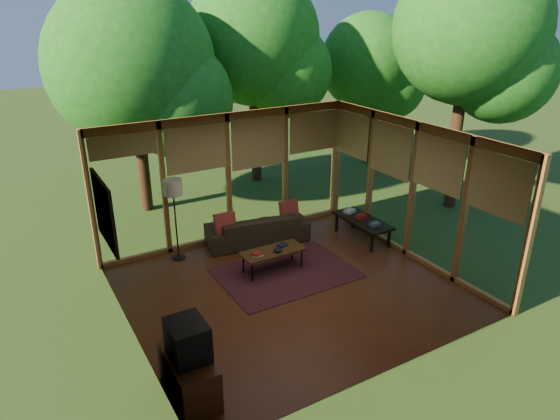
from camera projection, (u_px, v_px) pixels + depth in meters
floor at (290, 289)px, 8.86m from camera, size 5.50×5.50×0.00m
ceiling at (292, 141)px, 7.83m from camera, size 5.50×5.50×0.00m
wall_left at (126, 258)px, 7.07m from camera, size 0.04×5.00×2.70m
wall_front at (393, 287)px, 6.35m from camera, size 5.50×0.04×2.70m
window_wall_back at (228, 178)px, 10.35m from camera, size 5.50×0.12×2.70m
window_wall_right at (412, 191)px, 9.63m from camera, size 0.12×5.00×2.70m
exterior_lawn at (361, 138)px, 18.98m from camera, size 40.00×40.00×0.00m
tree_nw at (131, 65)px, 11.11m from camera, size 3.78×3.78×5.32m
tree_ne at (253, 38)px, 13.08m from camera, size 3.53×3.53×5.65m
tree_se at (470, 28)px, 10.92m from camera, size 3.38×3.38×5.92m
tree_far at (369, 63)px, 14.89m from camera, size 2.90×2.90×4.55m
rug at (286, 273)px, 9.37m from camera, size 2.48×1.75×0.01m
sofa at (257, 228)px, 10.52m from camera, size 2.24×1.18×0.62m
pillow_left at (225, 224)px, 10.03m from camera, size 0.43×0.23×0.45m
pillow_right at (289, 210)px, 10.73m from camera, size 0.40×0.22×0.42m
ct_book_lower at (257, 255)px, 9.11m from camera, size 0.19×0.15×0.03m
ct_book_upper at (257, 254)px, 9.10m from camera, size 0.21×0.18×0.03m
ct_book_side at (282, 245)px, 9.50m from camera, size 0.22×0.19×0.03m
ct_bowl at (278, 250)px, 9.25m from camera, size 0.16×0.16×0.07m
media_cabinet at (189, 376)px, 6.34m from camera, size 0.50×1.00×0.60m
television at (188, 340)px, 6.14m from camera, size 0.45×0.55×0.50m
console_book_a at (375, 224)px, 10.26m from camera, size 0.21×0.16×0.07m
console_book_b at (361, 216)px, 10.62m from camera, size 0.21×0.16×0.09m
console_book_c at (350, 211)px, 10.94m from camera, size 0.28×0.24×0.07m
floor_lamp at (173, 192)px, 9.41m from camera, size 0.36×0.36×1.65m
coffee_table at (273, 252)px, 9.33m from camera, size 1.20×0.50×0.43m
side_console at (363, 221)px, 10.61m from camera, size 0.60×1.40×0.46m
wall_painting at (105, 212)px, 8.13m from camera, size 0.06×1.35×1.15m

